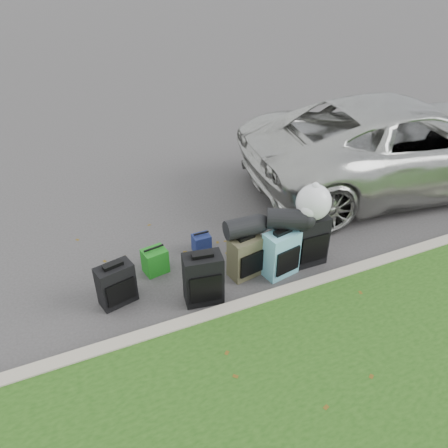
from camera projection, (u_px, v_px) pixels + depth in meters
name	position (u px, v px, depth m)	size (l,w,h in m)	color
ground	(236.00, 260.00, 6.45)	(120.00, 120.00, 0.00)	#383535
curb	(269.00, 299.00, 5.64)	(120.00, 0.18, 0.15)	#9E937F
suv	(402.00, 143.00, 8.09)	(2.73, 5.91, 1.64)	#B7B7B2
suitcase_small_black	(116.00, 284.00, 5.56)	(0.46, 0.25, 0.57)	black
suitcase_large_black_left	(203.00, 279.00, 5.55)	(0.49, 0.29, 0.70)	black
suitcase_olive	(245.00, 257.00, 6.02)	(0.44, 0.28, 0.61)	#3B3925
suitcase_teal	(281.00, 254.00, 6.02)	(0.48, 0.28, 0.68)	teal
suitcase_large_black_right	(308.00, 240.00, 6.22)	(0.51, 0.31, 0.76)	black
tote_green	(155.00, 261.00, 6.14)	(0.32, 0.26, 0.36)	#197319
tote_navy	(201.00, 243.00, 6.58)	(0.26, 0.20, 0.28)	navy
duffel_left	(244.00, 227.00, 5.84)	(0.27, 0.27, 0.51)	black
duffel_right	(286.00, 219.00, 5.86)	(0.29, 0.29, 0.52)	black
trash_bag	(314.00, 202.00, 5.88)	(0.49, 0.49, 0.49)	white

